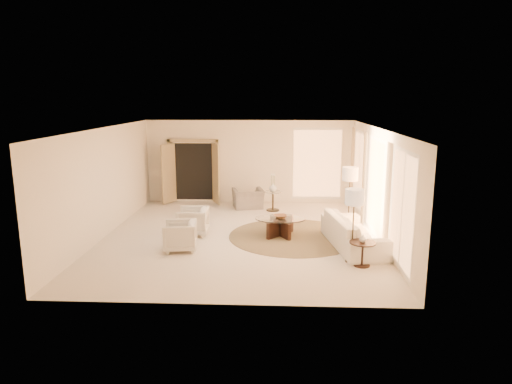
{
  "coord_description": "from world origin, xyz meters",
  "views": [
    {
      "loc": [
        0.96,
        -11.38,
        3.57
      ],
      "look_at": [
        0.4,
        0.4,
        1.1
      ],
      "focal_mm": 32.0,
      "sensor_mm": 36.0,
      "label": 1
    }
  ],
  "objects_px": {
    "accent_chair": "(248,195)",
    "coffee_table": "(280,225)",
    "sofa": "(354,232)",
    "side_vase": "(273,187)",
    "end_vase": "(363,239)",
    "armchair_left": "(193,220)",
    "bowl": "(280,217)",
    "side_table": "(273,199)",
    "armchair_right": "(180,234)",
    "end_table": "(362,250)",
    "floor_lamp_near": "(350,177)",
    "floor_lamp_far": "(354,200)"
  },
  "relations": [
    {
      "from": "accent_chair",
      "to": "side_table",
      "type": "xyz_separation_m",
      "value": [
        0.81,
        -0.31,
        -0.04
      ]
    },
    {
      "from": "sofa",
      "to": "accent_chair",
      "type": "bearing_deg",
      "value": 27.36
    },
    {
      "from": "accent_chair",
      "to": "end_vase",
      "type": "bearing_deg",
      "value": 104.82
    },
    {
      "from": "side_table",
      "to": "side_vase",
      "type": "height_order",
      "value": "side_vase"
    },
    {
      "from": "floor_lamp_near",
      "to": "end_vase",
      "type": "height_order",
      "value": "floor_lamp_near"
    },
    {
      "from": "side_table",
      "to": "floor_lamp_far",
      "type": "distance_m",
      "value": 4.98
    },
    {
      "from": "floor_lamp_near",
      "to": "bowl",
      "type": "xyz_separation_m",
      "value": [
        -1.85,
        -0.61,
        -0.95
      ]
    },
    {
      "from": "end_vase",
      "to": "sofa",
      "type": "bearing_deg",
      "value": 88.8
    },
    {
      "from": "floor_lamp_near",
      "to": "floor_lamp_far",
      "type": "distance_m",
      "value": 2.46
    },
    {
      "from": "end_table",
      "to": "side_vase",
      "type": "height_order",
      "value": "side_vase"
    },
    {
      "from": "floor_lamp_near",
      "to": "armchair_left",
      "type": "bearing_deg",
      "value": -171.91
    },
    {
      "from": "sofa",
      "to": "floor_lamp_far",
      "type": "relative_size",
      "value": 1.56
    },
    {
      "from": "end_table",
      "to": "floor_lamp_near",
      "type": "height_order",
      "value": "floor_lamp_near"
    },
    {
      "from": "armchair_left",
      "to": "coffee_table",
      "type": "xyz_separation_m",
      "value": [
        2.31,
        -0.02,
        -0.09
      ]
    },
    {
      "from": "armchair_right",
      "to": "end_table",
      "type": "distance_m",
      "value": 4.21
    },
    {
      "from": "armchair_left",
      "to": "end_vase",
      "type": "distance_m",
      "value": 4.56
    },
    {
      "from": "floor_lamp_near",
      "to": "bowl",
      "type": "height_order",
      "value": "floor_lamp_near"
    },
    {
      "from": "floor_lamp_far",
      "to": "end_vase",
      "type": "bearing_deg",
      "value": -53.9
    },
    {
      "from": "armchair_left",
      "to": "side_table",
      "type": "xyz_separation_m",
      "value": [
        2.08,
        2.69,
        -0.01
      ]
    },
    {
      "from": "accent_chair",
      "to": "bowl",
      "type": "bearing_deg",
      "value": 95.11
    },
    {
      "from": "armchair_left",
      "to": "end_vase",
      "type": "height_order",
      "value": "armchair_left"
    },
    {
      "from": "side_table",
      "to": "bowl",
      "type": "relative_size",
      "value": 1.8
    },
    {
      "from": "armchair_left",
      "to": "floor_lamp_near",
      "type": "xyz_separation_m",
      "value": [
        4.16,
        0.59,
        1.08
      ]
    },
    {
      "from": "end_vase",
      "to": "accent_chair",
      "type": "bearing_deg",
      "value": 118.62
    },
    {
      "from": "floor_lamp_near",
      "to": "side_vase",
      "type": "relative_size",
      "value": 6.49
    },
    {
      "from": "accent_chair",
      "to": "floor_lamp_far",
      "type": "distance_m",
      "value": 5.59
    },
    {
      "from": "accent_chair",
      "to": "sofa",
      "type": "bearing_deg",
      "value": 112.52
    },
    {
      "from": "armchair_left",
      "to": "accent_chair",
      "type": "relative_size",
      "value": 0.82
    },
    {
      "from": "side_table",
      "to": "bowl",
      "type": "bearing_deg",
      "value": -85.31
    },
    {
      "from": "armchair_right",
      "to": "floor_lamp_far",
      "type": "distance_m",
      "value": 4.11
    },
    {
      "from": "sofa",
      "to": "side_vase",
      "type": "xyz_separation_m",
      "value": [
        -1.99,
        3.5,
        0.39
      ]
    },
    {
      "from": "armchair_left",
      "to": "armchair_right",
      "type": "bearing_deg",
      "value": -4.4
    },
    {
      "from": "end_table",
      "to": "floor_lamp_far",
      "type": "distance_m",
      "value": 1.07
    },
    {
      "from": "end_vase",
      "to": "side_vase",
      "type": "distance_m",
      "value": 5.17
    },
    {
      "from": "accent_chair",
      "to": "coffee_table",
      "type": "bearing_deg",
      "value": 95.11
    },
    {
      "from": "end_table",
      "to": "floor_lamp_near",
      "type": "bearing_deg",
      "value": 87.71
    },
    {
      "from": "accent_chair",
      "to": "armchair_right",
      "type": "bearing_deg",
      "value": 58.67
    },
    {
      "from": "floor_lamp_far",
      "to": "end_table",
      "type": "bearing_deg",
      "value": -53.9
    },
    {
      "from": "sofa",
      "to": "end_vase",
      "type": "relative_size",
      "value": 15.91
    },
    {
      "from": "accent_chair",
      "to": "floor_lamp_near",
      "type": "relative_size",
      "value": 0.55
    },
    {
      "from": "side_table",
      "to": "side_vase",
      "type": "bearing_deg",
      "value": 0.0
    },
    {
      "from": "armchair_left",
      "to": "floor_lamp_far",
      "type": "relative_size",
      "value": 0.48
    },
    {
      "from": "accent_chair",
      "to": "armchair_left",
      "type": "bearing_deg",
      "value": 53.24
    },
    {
      "from": "armchair_left",
      "to": "coffee_table",
      "type": "height_order",
      "value": "armchair_left"
    },
    {
      "from": "armchair_right",
      "to": "floor_lamp_near",
      "type": "relative_size",
      "value": 0.44
    },
    {
      "from": "side_table",
      "to": "side_vase",
      "type": "distance_m",
      "value": 0.38
    },
    {
      "from": "sofa",
      "to": "coffee_table",
      "type": "bearing_deg",
      "value": 56.86
    },
    {
      "from": "armchair_right",
      "to": "coffee_table",
      "type": "distance_m",
      "value": 2.67
    },
    {
      "from": "sofa",
      "to": "end_table",
      "type": "distance_m",
      "value": 1.28
    },
    {
      "from": "floor_lamp_far",
      "to": "bowl",
      "type": "distance_m",
      "value": 2.56
    }
  ]
}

